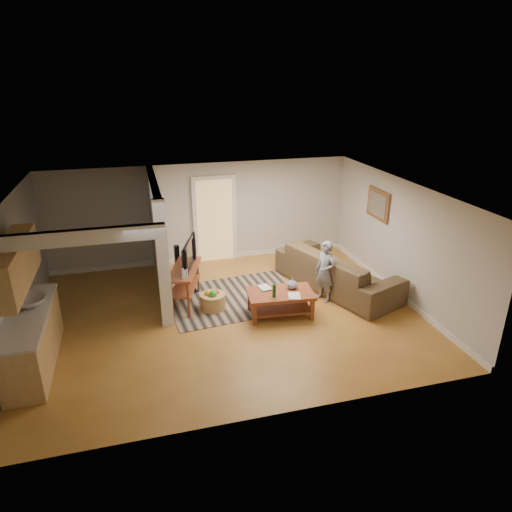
% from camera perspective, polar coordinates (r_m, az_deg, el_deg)
% --- Properties ---
extents(ground, '(7.50, 7.50, 0.00)m').
position_cam_1_polar(ground, '(9.25, -3.48, -7.32)').
color(ground, '#946125').
rests_on(ground, ground).
extents(room_shell, '(7.54, 6.02, 2.52)m').
position_cam_1_polar(room_shell, '(8.90, -10.99, 1.43)').
color(room_shell, beige).
rests_on(room_shell, ground).
extents(area_rug, '(2.99, 2.31, 0.01)m').
position_cam_1_polar(area_rug, '(9.89, -2.73, -5.21)').
color(area_rug, black).
rests_on(area_rug, ground).
extents(sofa, '(2.14, 3.21, 0.87)m').
position_cam_1_polar(sofa, '(10.48, 9.94, -3.93)').
color(sofa, '#453722').
rests_on(sofa, ground).
extents(coffee_table, '(1.35, 0.87, 0.76)m').
position_cam_1_polar(coffee_table, '(9.07, 3.16, -5.12)').
color(coffee_table, maroon).
rests_on(coffee_table, ground).
extents(tv_console, '(0.87, 1.39, 1.12)m').
position_cam_1_polar(tv_console, '(9.42, -8.83, -1.93)').
color(tv_console, maroon).
rests_on(tv_console, ground).
extents(speaker_left, '(0.13, 0.13, 1.07)m').
position_cam_1_polar(speaker_left, '(10.00, -8.46, -1.77)').
color(speaker_left, black).
rests_on(speaker_left, ground).
extents(speaker_right, '(0.12, 0.12, 1.05)m').
position_cam_1_polar(speaker_right, '(10.17, -9.77, -1.49)').
color(speaker_right, black).
rests_on(speaker_right, ground).
extents(toy_basket, '(0.51, 0.51, 0.46)m').
position_cam_1_polar(toy_basket, '(9.40, -5.41, -5.58)').
color(toy_basket, '#A37346').
rests_on(toy_basket, ground).
extents(child, '(0.48, 0.57, 1.32)m').
position_cam_1_polar(child, '(9.91, 8.40, -5.43)').
color(child, gray).
rests_on(child, ground).
extents(toddler, '(0.49, 0.43, 0.85)m').
position_cam_1_polar(toddler, '(10.28, -8.22, -4.35)').
color(toddler, '#1E2140').
rests_on(toddler, ground).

